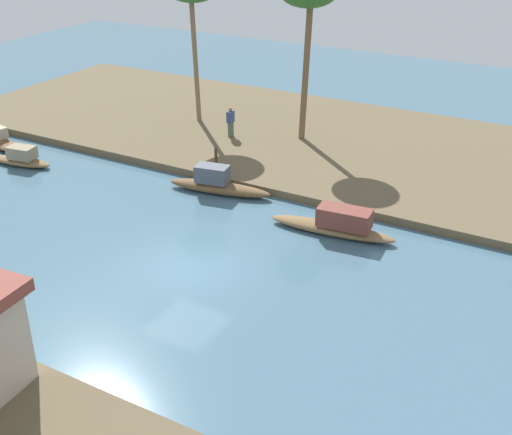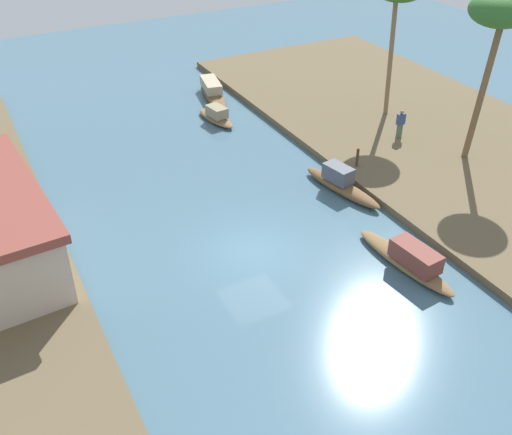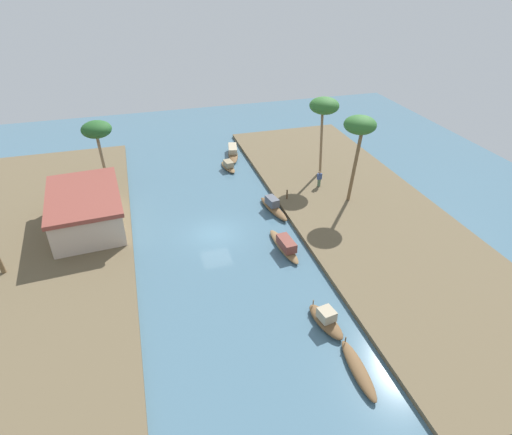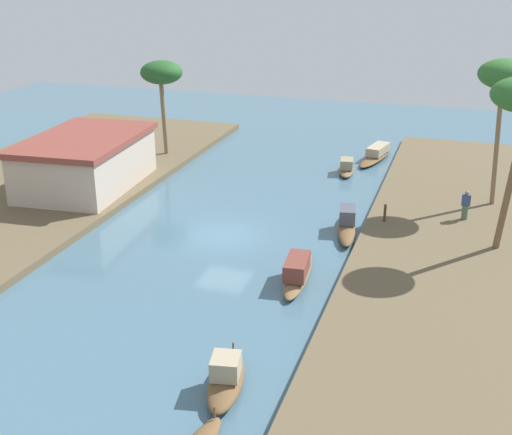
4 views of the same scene
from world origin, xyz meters
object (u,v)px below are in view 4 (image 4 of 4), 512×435
Objects in this scene: riverside_building at (86,161)px; sampan_with_tall_canopy at (376,155)px; sampan_near_left_bank at (298,271)px; palm_tree_right_short at (162,74)px; sampan_upstream_small at (226,378)px; sampan_foreground at (347,224)px; mooring_post at (385,213)px; palm_tree_left_far at (506,76)px; person_on_near_bank at (466,206)px; sampan_open_hull at (346,168)px.

sampan_with_tall_canopy is at bearing -56.11° from riverside_building.
riverside_building is (7.53, 14.90, 1.46)m from sampan_near_left_bank.
palm_tree_right_short is 0.68× the size of riverside_building.
sampan_near_left_bank is 19.62m from sampan_with_tall_canopy.
sampan_upstream_small is at bearing -150.87° from palm_tree_right_short.
sampan_foreground is 0.91× the size of sampan_with_tall_canopy.
mooring_post is 0.11× the size of palm_tree_left_far.
sampan_with_tall_canopy is 28.01m from sampan_upstream_small.
person_on_near_bank is at bearing -32.35° from sampan_upstream_small.
sampan_near_left_bank is at bearing 145.89° from palm_tree_left_far.
sampan_open_hull is at bearing -63.08° from riverside_building.
sampan_with_tall_canopy is 5.76× the size of mooring_post.
riverside_building is at bearing 139.51° from sampan_with_tall_canopy.
person_on_near_bank is 0.20× the size of palm_tree_left_far.
mooring_post is at bearing -26.15° from sampan_near_left_bank.
palm_tree_left_far reaches higher than sampan_near_left_bank.
palm_tree_right_short reaches higher than sampan_with_tall_canopy.
sampan_near_left_bank is at bearing -138.84° from palm_tree_right_short.
sampan_near_left_bank is 16.01m from sampan_open_hull.
palm_tree_right_short reaches higher than riverside_building.
mooring_post is (7.23, -2.76, 0.38)m from sampan_near_left_bank.
sampan_open_hull is at bearing 134.92° from person_on_near_bank.
sampan_with_tall_canopy is at bearing -8.21° from sampan_foreground.
sampan_open_hull is at bearing 170.34° from sampan_with_tall_canopy.
sampan_open_hull is 0.52× the size of palm_tree_right_short.
sampan_upstream_small is 0.55× the size of palm_tree_right_short.
sampan_upstream_small is 18.56m from person_on_near_bank.
sampan_foreground is at bearing -178.14° from sampan_open_hull.
person_on_near_bank reaches higher than sampan_foreground.
sampan_with_tall_canopy is (19.61, -0.51, -0.07)m from sampan_near_left_bank.
sampan_near_left_bank is 21.26m from palm_tree_right_short.
sampan_foreground is at bearing -99.48° from riverside_building.
palm_tree_left_far reaches higher than sampan_open_hull.
sampan_with_tall_canopy is 12.45m from person_on_near_bank.
palm_tree_right_short reaches higher than sampan_foreground.
sampan_upstream_small is at bearing 164.77° from sampan_foreground.
sampan_foreground reaches higher than sampan_near_left_bank.
sampan_open_hull reaches higher than sampan_with_tall_canopy.
sampan_upstream_small reaches higher than sampan_with_tall_canopy.
riverside_building is (0.30, 17.66, 1.08)m from mooring_post.
person_on_near_bank is (-10.79, -6.17, 0.73)m from sampan_with_tall_canopy.
palm_tree_left_far is (-4.27, -8.82, 7.02)m from sampan_open_hull.
riverside_building is (-8.46, 14.02, 1.55)m from sampan_open_hull.
sampan_foreground is 0.94× the size of sampan_near_left_bank.
person_on_near_bank is (8.82, -6.68, 0.66)m from sampan_near_left_bank.
sampan_with_tall_canopy is at bearing 10.27° from mooring_post.
palm_tree_right_short is (23.87, 13.30, 5.43)m from sampan_upstream_small.
sampan_near_left_bank is 16.76m from riverside_building.
sampan_with_tall_canopy is 19.65m from riverside_building.
palm_tree_right_short is at bearing 83.37° from sampan_open_hull.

